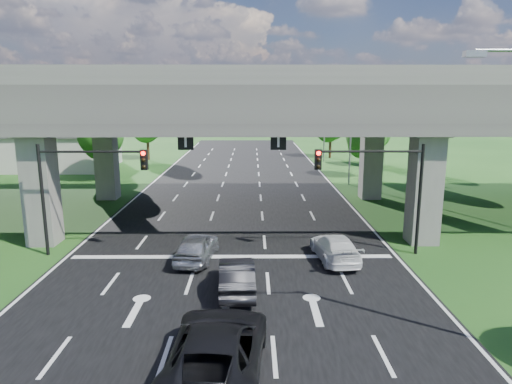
{
  "coord_description": "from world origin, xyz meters",
  "views": [
    {
      "loc": [
        1.09,
        -19.59,
        8.39
      ],
      "look_at": [
        1.31,
        7.51,
        2.72
      ],
      "focal_mm": 32.0,
      "sensor_mm": 36.0,
      "label": 1
    }
  ],
  "objects_px": {
    "car_silver": "(197,247)",
    "car_dark": "(237,276)",
    "signal_left": "(82,179)",
    "car_trailing": "(217,351)",
    "car_white": "(335,248)",
    "signal_right": "(380,178)",
    "streetlight_far": "(347,124)",
    "streetlight_beyond": "(322,117)"
  },
  "relations": [
    {
      "from": "signal_left",
      "to": "car_trailing",
      "type": "relative_size",
      "value": 0.97
    },
    {
      "from": "streetlight_beyond",
      "to": "car_dark",
      "type": "xyz_separation_m",
      "value": [
        -9.69,
        -40.9,
        -5.11
      ]
    },
    {
      "from": "streetlight_far",
      "to": "car_silver",
      "type": "bearing_deg",
      "value": -119.53
    },
    {
      "from": "signal_right",
      "to": "car_trailing",
      "type": "xyz_separation_m",
      "value": [
        -7.82,
        -11.08,
        -3.3
      ]
    },
    {
      "from": "streetlight_far",
      "to": "car_white",
      "type": "relative_size",
      "value": 2.19
    },
    {
      "from": "car_dark",
      "to": "streetlight_beyond",
      "type": "bearing_deg",
      "value": -106.17
    },
    {
      "from": "signal_right",
      "to": "streetlight_far",
      "type": "relative_size",
      "value": 0.6
    },
    {
      "from": "car_silver",
      "to": "streetlight_far",
      "type": "bearing_deg",
      "value": -112.69
    },
    {
      "from": "car_white",
      "to": "car_trailing",
      "type": "relative_size",
      "value": 0.74
    },
    {
      "from": "signal_right",
      "to": "signal_left",
      "type": "distance_m",
      "value": 15.65
    },
    {
      "from": "signal_right",
      "to": "streetlight_beyond",
      "type": "xyz_separation_m",
      "value": [
        2.27,
        36.06,
        1.66
      ]
    },
    {
      "from": "car_dark",
      "to": "car_white",
      "type": "distance_m",
      "value": 6.32
    },
    {
      "from": "signal_right",
      "to": "car_white",
      "type": "relative_size",
      "value": 1.31
    },
    {
      "from": "signal_left",
      "to": "car_trailing",
      "type": "xyz_separation_m",
      "value": [
        7.83,
        -11.08,
        -3.3
      ]
    },
    {
      "from": "car_silver",
      "to": "car_dark",
      "type": "bearing_deg",
      "value": 126.34
    },
    {
      "from": "signal_right",
      "to": "streetlight_beyond",
      "type": "distance_m",
      "value": 36.17
    },
    {
      "from": "signal_left",
      "to": "car_silver",
      "type": "xyz_separation_m",
      "value": [
        6.02,
        -0.94,
        -3.43
      ]
    },
    {
      "from": "car_trailing",
      "to": "signal_left",
      "type": "bearing_deg",
      "value": -50.83
    },
    {
      "from": "signal_left",
      "to": "streetlight_far",
      "type": "height_order",
      "value": "streetlight_far"
    },
    {
      "from": "streetlight_far",
      "to": "car_silver",
      "type": "height_order",
      "value": "streetlight_far"
    },
    {
      "from": "signal_right",
      "to": "car_dark",
      "type": "distance_m",
      "value": 9.51
    },
    {
      "from": "signal_right",
      "to": "streetlight_far",
      "type": "distance_m",
      "value": 20.25
    },
    {
      "from": "signal_left",
      "to": "streetlight_beyond",
      "type": "bearing_deg",
      "value": 63.57
    },
    {
      "from": "streetlight_beyond",
      "to": "signal_right",
      "type": "bearing_deg",
      "value": -93.61
    },
    {
      "from": "signal_left",
      "to": "car_silver",
      "type": "relative_size",
      "value": 1.4
    },
    {
      "from": "signal_right",
      "to": "car_white",
      "type": "height_order",
      "value": "signal_right"
    },
    {
      "from": "streetlight_beyond",
      "to": "streetlight_far",
      "type": "bearing_deg",
      "value": -90.0
    },
    {
      "from": "car_silver",
      "to": "car_trailing",
      "type": "relative_size",
      "value": 0.69
    },
    {
      "from": "signal_left",
      "to": "car_dark",
      "type": "distance_m",
      "value": 10.15
    },
    {
      "from": "car_dark",
      "to": "car_trailing",
      "type": "relative_size",
      "value": 0.7
    },
    {
      "from": "streetlight_beyond",
      "to": "car_white",
      "type": "distance_m",
      "value": 37.65
    },
    {
      "from": "signal_right",
      "to": "car_trailing",
      "type": "bearing_deg",
      "value": -125.22
    },
    {
      "from": "signal_left",
      "to": "car_white",
      "type": "bearing_deg",
      "value": -4.08
    },
    {
      "from": "signal_right",
      "to": "car_trailing",
      "type": "distance_m",
      "value": 13.96
    },
    {
      "from": "car_dark",
      "to": "car_trailing",
      "type": "xyz_separation_m",
      "value": [
        -0.4,
        -6.24,
        0.15
      ]
    },
    {
      "from": "signal_right",
      "to": "streetlight_beyond",
      "type": "relative_size",
      "value": 0.6
    },
    {
      "from": "signal_left",
      "to": "car_white",
      "type": "relative_size",
      "value": 1.31
    },
    {
      "from": "streetlight_far",
      "to": "car_white",
      "type": "distance_m",
      "value": 22.13
    },
    {
      "from": "signal_left",
      "to": "streetlight_far",
      "type": "distance_m",
      "value": 26.95
    },
    {
      "from": "streetlight_beyond",
      "to": "signal_left",
      "type": "bearing_deg",
      "value": -116.43
    },
    {
      "from": "signal_left",
      "to": "car_silver",
      "type": "distance_m",
      "value": 6.99
    },
    {
      "from": "signal_right",
      "to": "car_white",
      "type": "bearing_deg",
      "value": -158.86
    }
  ]
}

